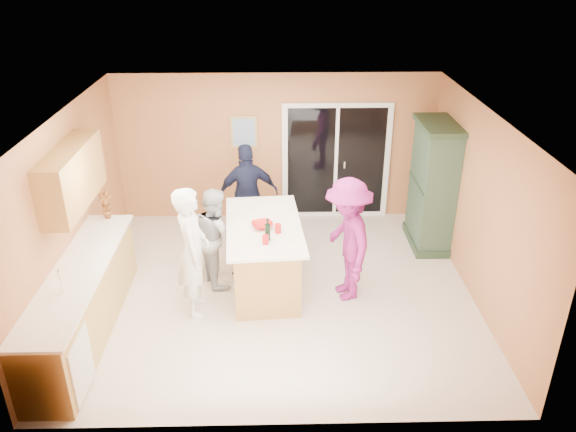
{
  "coord_description": "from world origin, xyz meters",
  "views": [
    {
      "loc": [
        -0.01,
        -6.8,
        4.53
      ],
      "look_at": [
        0.15,
        0.1,
        1.15
      ],
      "focal_mm": 35.0,
      "sensor_mm": 36.0,
      "label": 1
    }
  ],
  "objects_px": {
    "woman_navy": "(248,195)",
    "woman_magenta": "(347,240)",
    "kitchen_island": "(264,257)",
    "woman_grey": "(216,236)",
    "woman_white": "(193,252)",
    "green_hutch": "(432,187)"
  },
  "relations": [
    {
      "from": "woman_grey",
      "to": "woman_white",
      "type": "bearing_deg",
      "value": 139.09
    },
    {
      "from": "green_hutch",
      "to": "woman_navy",
      "type": "distance_m",
      "value": 2.96
    },
    {
      "from": "woman_navy",
      "to": "woman_magenta",
      "type": "distance_m",
      "value": 2.16
    },
    {
      "from": "kitchen_island",
      "to": "woman_white",
      "type": "bearing_deg",
      "value": -152.12
    },
    {
      "from": "kitchen_island",
      "to": "woman_magenta",
      "type": "distance_m",
      "value": 1.24
    },
    {
      "from": "woman_white",
      "to": "woman_magenta",
      "type": "distance_m",
      "value": 2.08
    },
    {
      "from": "green_hutch",
      "to": "woman_navy",
      "type": "relative_size",
      "value": 1.22
    },
    {
      "from": "woman_magenta",
      "to": "woman_grey",
      "type": "bearing_deg",
      "value": -114.21
    },
    {
      "from": "woman_navy",
      "to": "woman_white",
      "type": "bearing_deg",
      "value": 59.14
    },
    {
      "from": "kitchen_island",
      "to": "woman_grey",
      "type": "bearing_deg",
      "value": 162.96
    },
    {
      "from": "woman_white",
      "to": "woman_navy",
      "type": "height_order",
      "value": "woman_white"
    },
    {
      "from": "kitchen_island",
      "to": "woman_white",
      "type": "height_order",
      "value": "woman_white"
    },
    {
      "from": "woman_grey",
      "to": "kitchen_island",
      "type": "bearing_deg",
      "value": -126.62
    },
    {
      "from": "woman_white",
      "to": "woman_navy",
      "type": "relative_size",
      "value": 1.06
    },
    {
      "from": "woman_white",
      "to": "woman_navy",
      "type": "xyz_separation_m",
      "value": [
        0.64,
        1.94,
        -0.05
      ]
    },
    {
      "from": "green_hutch",
      "to": "woman_magenta",
      "type": "xyz_separation_m",
      "value": [
        -1.54,
        -1.5,
        -0.13
      ]
    },
    {
      "from": "woman_white",
      "to": "woman_magenta",
      "type": "bearing_deg",
      "value": -88.75
    },
    {
      "from": "woman_grey",
      "to": "woman_navy",
      "type": "height_order",
      "value": "woman_navy"
    },
    {
      "from": "kitchen_island",
      "to": "woman_grey",
      "type": "height_order",
      "value": "woman_grey"
    },
    {
      "from": "woman_grey",
      "to": "woman_magenta",
      "type": "distance_m",
      "value": 1.88
    },
    {
      "from": "woman_navy",
      "to": "woman_magenta",
      "type": "xyz_separation_m",
      "value": [
        1.42,
        -1.63,
        0.03
      ]
    },
    {
      "from": "woman_magenta",
      "to": "woman_navy",
      "type": "bearing_deg",
      "value": -150.22
    }
  ]
}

